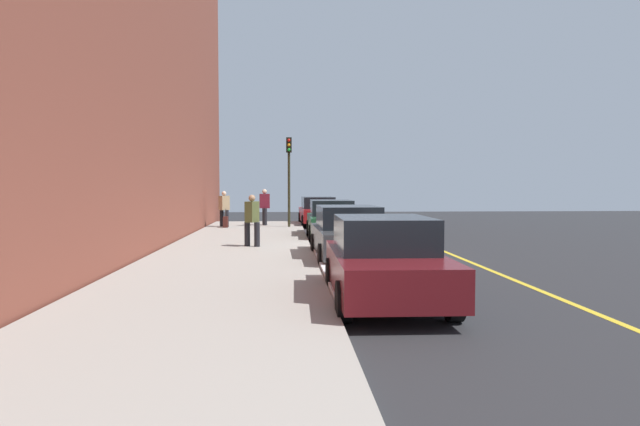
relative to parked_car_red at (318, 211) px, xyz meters
name	(u,v)px	position (x,y,z in m)	size (l,w,h in m)	color
ground_plane	(347,256)	(12.39, 0.12, -0.76)	(56.00, 56.00, 0.00)	#28282B
sidewalk	(234,255)	(12.39, -3.18, -0.68)	(28.00, 4.60, 0.15)	#A39E93
lane_stripe_centre	(454,255)	(12.39, 3.32, -0.75)	(28.00, 0.14, 0.01)	gold
snow_bank_curb	(330,264)	(14.69, -0.58, -0.65)	(8.86, 0.56, 0.22)	white
parked_car_red	(318,211)	(0.00, 0.00, 0.00)	(4.60, 2.00, 1.51)	black
parked_car_green	(331,219)	(6.84, 0.12, 0.00)	(4.46, 1.93, 1.51)	black
parked_car_charcoal	(349,233)	(13.32, 0.05, 0.00)	(4.39, 1.97, 1.51)	black
parked_car_maroon	(384,260)	(18.74, 0.05, 0.00)	(4.15, 1.95, 1.51)	black
pedestrian_burgundy_coat	(265,206)	(1.30, -2.73, 0.34)	(0.58, 0.52, 1.77)	black
pedestrian_olive_coat	(252,219)	(10.89, -2.75, 0.27)	(0.52, 0.50, 1.64)	black
pedestrian_tan_coat	(224,208)	(2.31, -4.60, 0.29)	(0.53, 0.52, 1.69)	black
traffic_light_pole	(289,166)	(2.57, -1.53, 2.25)	(0.35, 0.26, 4.21)	#2D2D19
rolling_suitcase	(226,222)	(2.86, -4.48, -0.35)	(0.34, 0.22, 0.87)	#471E19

